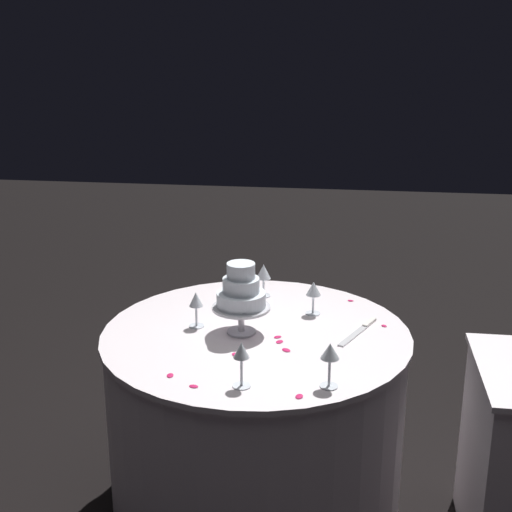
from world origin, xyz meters
name	(u,v)px	position (x,y,z in m)	size (l,w,h in m)	color
ground_plane	(256,497)	(0.00, 0.00, 0.00)	(12.00, 12.00, 0.00)	black
decorative_arch	(241,173)	(0.00, 0.34, 1.42)	(2.24, 0.06, 2.14)	#473D2D
main_table	(256,418)	(0.00, 0.00, 0.37)	(1.18, 1.18, 0.74)	white
tiered_cake	(241,293)	(0.05, 0.01, 0.90)	(0.22, 0.22, 0.28)	silver
wine_glass_0	(241,354)	(-0.01, 0.43, 0.85)	(0.06, 0.06, 0.15)	silver
wine_glass_1	(330,354)	(-0.29, 0.40, 0.85)	(0.06, 0.06, 0.15)	silver
wine_glass_2	(196,302)	(0.24, -0.02, 0.84)	(0.06, 0.06, 0.14)	silver
wine_glass_3	(264,273)	(0.02, -0.39, 0.84)	(0.06, 0.06, 0.14)	silver
wine_glass_4	(313,291)	(-0.20, -0.21, 0.84)	(0.06, 0.06, 0.14)	silver
cake_knife	(360,330)	(-0.39, -0.06, 0.74)	(0.15, 0.28, 0.01)	silver
rose_petal_0	(299,396)	(-0.20, 0.48, 0.74)	(0.03, 0.02, 0.00)	#C61951
rose_petal_1	(235,354)	(0.05, 0.20, 0.74)	(0.03, 0.02, 0.00)	#C61951
rose_petal_2	(384,326)	(-0.49, -0.13, 0.74)	(0.02, 0.02, 0.00)	#C61951
rose_petal_3	(286,350)	(-0.13, 0.14, 0.74)	(0.04, 0.02, 0.00)	#C61951
rose_petal_4	(241,318)	(0.08, -0.13, 0.74)	(0.04, 0.03, 0.00)	#C61951
rose_petal_5	(170,375)	(0.23, 0.39, 0.74)	(0.03, 0.02, 0.00)	#C61951
rose_petal_6	(351,301)	(-0.35, -0.38, 0.74)	(0.02, 0.02, 0.00)	#C61951
rose_petal_7	(194,386)	(0.14, 0.46, 0.74)	(0.03, 0.02, 0.00)	#C61951
rose_petal_8	(280,342)	(-0.10, 0.08, 0.74)	(0.03, 0.02, 0.00)	#C61951
rose_petal_9	(278,337)	(-0.09, 0.04, 0.74)	(0.03, 0.02, 0.00)	#C61951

